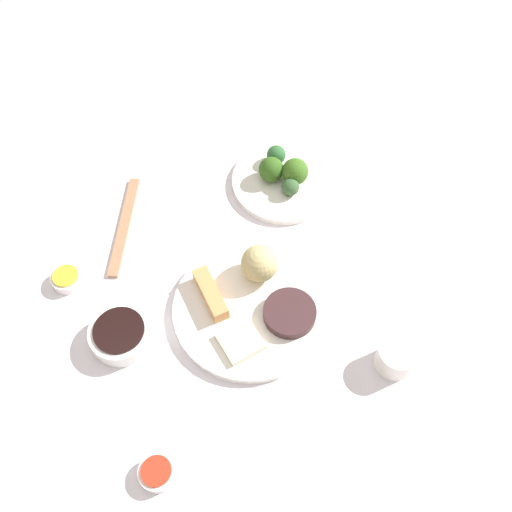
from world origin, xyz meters
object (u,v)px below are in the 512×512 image
object	(u,v)px
sauce_ramekin_sweet_and_sour	(157,473)
chopsticks_pair	(124,226)
broccoli_plate	(284,182)
sauce_ramekin_hot_mustard	(67,279)
teacup	(396,358)
main_plate	(250,309)
soy_sauce_bowl	(120,333)

from	to	relation	value
sauce_ramekin_sweet_and_sour	chopsticks_pair	size ratio (longest dim) A/B	0.24
broccoli_plate	sauce_ramekin_hot_mustard	world-z (taller)	sauce_ramekin_hot_mustard
sauce_ramekin_hot_mustard	chopsticks_pair	size ratio (longest dim) A/B	0.24
broccoli_plate	sauce_ramekin_sweet_and_sour	world-z (taller)	sauce_ramekin_sweet_and_sour
sauce_ramekin_hot_mustard	chopsticks_pair	bearing A→B (deg)	-146.56
teacup	chopsticks_pair	distance (m)	0.58
broccoli_plate	teacup	bearing A→B (deg)	92.24
sauce_ramekin_hot_mustard	main_plate	bearing A→B (deg)	148.33
main_plate	chopsticks_pair	xyz separation A→B (m)	(0.16, -0.27, -0.00)
chopsticks_pair	broccoli_plate	bearing A→B (deg)	177.55
broccoli_plate	teacup	size ratio (longest dim) A/B	3.33
main_plate	sauce_ramekin_hot_mustard	size ratio (longest dim) A/B	4.85
broccoli_plate	chopsticks_pair	size ratio (longest dim) A/B	0.91
soy_sauce_bowl	sauce_ramekin_hot_mustard	xyz separation A→B (m)	(0.07, -0.15, -0.01)
sauce_ramekin_hot_mustard	sauce_ramekin_sweet_and_sour	world-z (taller)	same
sauce_ramekin_sweet_and_sour	chopsticks_pair	bearing A→B (deg)	-98.31
sauce_ramekin_hot_mustard	broccoli_plate	bearing A→B (deg)	-171.38
broccoli_plate	chopsticks_pair	xyz separation A→B (m)	(0.34, -0.01, -0.00)
sauce_ramekin_hot_mustard	chopsticks_pair	xyz separation A→B (m)	(-0.13, -0.09, -0.01)
main_plate	teacup	world-z (taller)	teacup
teacup	chopsticks_pair	world-z (taller)	teacup
soy_sauce_bowl	teacup	xyz separation A→B (m)	(-0.42, 0.22, 0.01)
broccoli_plate	chopsticks_pair	bearing A→B (deg)	-2.45
chopsticks_pair	teacup	bearing A→B (deg)	128.21
soy_sauce_bowl	teacup	distance (m)	0.47
sauce_ramekin_hot_mustard	sauce_ramekin_sweet_and_sour	size ratio (longest dim) A/B	1.00
sauce_ramekin_hot_mustard	sauce_ramekin_sweet_and_sour	bearing A→B (deg)	98.65
broccoli_plate	chopsticks_pair	world-z (taller)	broccoli_plate
main_plate	sauce_ramekin_sweet_and_sour	distance (m)	0.32
soy_sauce_bowl	sauce_ramekin_hot_mustard	distance (m)	0.16
sauce_ramekin_sweet_and_sour	teacup	size ratio (longest dim) A/B	0.88
sauce_ramekin_hot_mustard	teacup	bearing A→B (deg)	142.95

